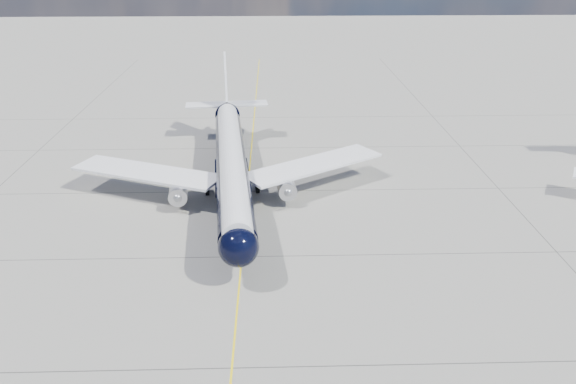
{
  "coord_description": "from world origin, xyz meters",
  "views": [
    {
      "loc": [
        3.01,
        -35.58,
        27.24
      ],
      "look_at": [
        4.52,
        15.8,
        4.0
      ],
      "focal_mm": 35.0,
      "sensor_mm": 36.0,
      "label": 1
    }
  ],
  "objects": [
    {
      "name": "ground",
      "position": [
        0.0,
        30.0,
        0.0
      ],
      "size": [
        320.0,
        320.0,
        0.0
      ],
      "primitive_type": "plane",
      "color": "gray",
      "rests_on": "ground"
    },
    {
      "name": "taxiway_centerline",
      "position": [
        0.0,
        25.0,
        0.0
      ],
      "size": [
        0.16,
        160.0,
        0.01
      ],
      "primitive_type": "cube",
      "color": "yellow",
      "rests_on": "ground"
    },
    {
      "name": "main_airliner",
      "position": [
        -1.74,
        24.67,
        4.02
      ],
      "size": [
        36.74,
        44.9,
        12.97
      ],
      "rotation": [
        0.0,
        0.0,
        0.09
      ],
      "color": "black",
      "rests_on": "ground"
    }
  ]
}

